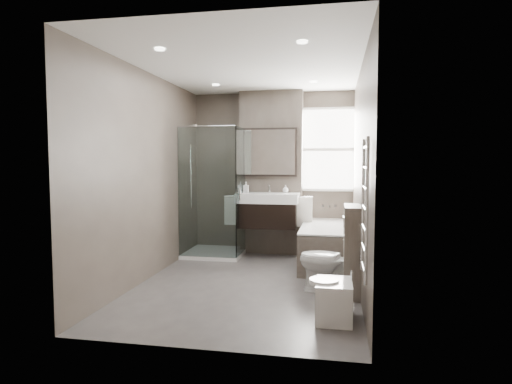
% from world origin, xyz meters
% --- Properties ---
extents(room, '(2.70, 3.90, 2.70)m').
position_xyz_m(room, '(0.00, 0.00, 1.30)').
color(room, '#474341').
rests_on(room, ground).
extents(vanity_pier, '(1.00, 0.25, 2.60)m').
position_xyz_m(vanity_pier, '(0.00, 1.77, 1.30)').
color(vanity_pier, '#4D443C').
rests_on(vanity_pier, ground).
extents(vanity, '(0.95, 0.47, 0.66)m').
position_xyz_m(vanity, '(0.00, 1.43, 0.74)').
color(vanity, black).
rests_on(vanity, vanity_pier).
extents(mirror_cabinet, '(0.86, 0.08, 0.76)m').
position_xyz_m(mirror_cabinet, '(0.00, 1.61, 1.63)').
color(mirror_cabinet, black).
rests_on(mirror_cabinet, vanity_pier).
extents(towel_left, '(0.24, 0.06, 0.44)m').
position_xyz_m(towel_left, '(-0.56, 1.40, 0.72)').
color(towel_left, silver).
rests_on(towel_left, vanity_pier).
extents(towel_right, '(0.24, 0.06, 0.44)m').
position_xyz_m(towel_right, '(0.56, 1.40, 0.72)').
color(towel_right, silver).
rests_on(towel_right, vanity_pier).
extents(shower_enclosure, '(0.90, 0.90, 2.00)m').
position_xyz_m(shower_enclosure, '(-0.75, 1.35, 0.49)').
color(shower_enclosure, white).
rests_on(shower_enclosure, ground).
extents(bathtub, '(0.75, 1.60, 0.57)m').
position_xyz_m(bathtub, '(0.92, 1.10, 0.32)').
color(bathtub, '#4D443C').
rests_on(bathtub, ground).
extents(window, '(0.98, 0.06, 1.33)m').
position_xyz_m(window, '(0.90, 1.88, 1.68)').
color(window, white).
rests_on(window, room).
extents(toilet, '(0.81, 0.60, 0.73)m').
position_xyz_m(toilet, '(0.97, -0.21, 0.37)').
color(toilet, white).
rests_on(toilet, ground).
extents(cistern_box, '(0.19, 0.55, 1.00)m').
position_xyz_m(cistern_box, '(1.21, -0.25, 0.50)').
color(cistern_box, '#4D443C').
rests_on(cistern_box, ground).
extents(bidet, '(0.40, 0.46, 0.48)m').
position_xyz_m(bidet, '(1.01, -1.06, 0.19)').
color(bidet, white).
rests_on(bidet, ground).
extents(towel_radiator, '(0.03, 0.49, 1.10)m').
position_xyz_m(towel_radiator, '(1.25, -1.60, 1.12)').
color(towel_radiator, silver).
rests_on(towel_radiator, room).
extents(soap_bottle_a, '(0.08, 0.08, 0.17)m').
position_xyz_m(soap_bottle_a, '(-0.36, 1.48, 1.08)').
color(soap_bottle_a, white).
rests_on(soap_bottle_a, vanity).
extents(soap_bottle_b, '(0.09, 0.09, 0.12)m').
position_xyz_m(soap_bottle_b, '(0.26, 1.55, 1.06)').
color(soap_bottle_b, white).
rests_on(soap_bottle_b, vanity).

